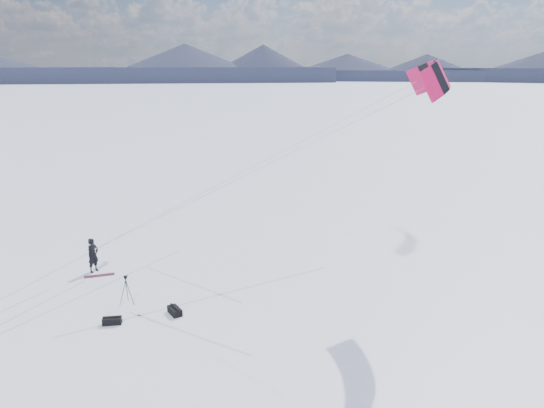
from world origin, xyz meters
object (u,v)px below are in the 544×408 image
(snowkiter, at_px, (95,271))
(snowboard, at_px, (99,275))
(tripod, at_px, (126,286))
(gear_bag_a, at_px, (112,321))
(gear_bag_b, at_px, (175,311))

(snowkiter, distance_m, snowboard, 0.71)
(tripod, bearing_deg, gear_bag_a, -72.42)
(snowkiter, bearing_deg, gear_bag_a, -125.42)
(snowkiter, relative_size, tripod, 1.34)
(snowkiter, relative_size, gear_bag_a, 2.14)
(snowboard, relative_size, tripod, 1.10)
(snowkiter, bearing_deg, gear_bag_b, -103.65)
(snowboard, xyz_separation_m, gear_bag_a, (3.39, -4.22, 0.13))
(gear_bag_a, distance_m, gear_bag_b, 2.51)
(snowboard, relative_size, gear_bag_b, 1.72)
(snowboard, distance_m, gear_bag_a, 5.41)
(tripod, xyz_separation_m, gear_bag_b, (2.43, -0.34, -0.68))
(snowkiter, bearing_deg, tripod, -114.23)
(gear_bag_a, bearing_deg, snowboard, 103.67)
(snowkiter, bearing_deg, snowboard, -113.26)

